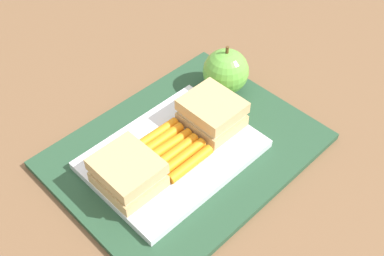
# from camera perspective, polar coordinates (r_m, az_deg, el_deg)

# --- Properties ---
(ground_plane) EXTENTS (2.40, 2.40, 0.00)m
(ground_plane) POSITION_cam_1_polar(r_m,az_deg,el_deg) (0.68, -0.75, -2.96)
(ground_plane) COLOR brown
(lunchbag_mat) EXTENTS (0.36, 0.28, 0.01)m
(lunchbag_mat) POSITION_cam_1_polar(r_m,az_deg,el_deg) (0.68, -0.75, -2.69)
(lunchbag_mat) COLOR #284C33
(lunchbag_mat) RESTS_ON ground_plane
(food_tray) EXTENTS (0.23, 0.17, 0.01)m
(food_tray) POSITION_cam_1_polar(r_m,az_deg,el_deg) (0.66, -2.32, -3.21)
(food_tray) COLOR white
(food_tray) RESTS_ON lunchbag_mat
(sandwich_half_left) EXTENTS (0.07, 0.08, 0.04)m
(sandwich_half_left) POSITION_cam_1_polar(r_m,az_deg,el_deg) (0.61, -7.80, -5.40)
(sandwich_half_left) COLOR tan
(sandwich_half_left) RESTS_ON food_tray
(sandwich_half_right) EXTENTS (0.07, 0.08, 0.04)m
(sandwich_half_right) POSITION_cam_1_polar(r_m,az_deg,el_deg) (0.68, 2.44, 1.86)
(sandwich_half_right) COLOR tan
(sandwich_half_right) RESTS_ON food_tray
(carrot_sticks_bundle) EXTENTS (0.08, 0.09, 0.02)m
(carrot_sticks_bundle) POSITION_cam_1_polar(r_m,az_deg,el_deg) (0.65, -2.35, -2.48)
(carrot_sticks_bundle) COLOR orange
(carrot_sticks_bundle) RESTS_ON food_tray
(apple) EXTENTS (0.07, 0.07, 0.08)m
(apple) POSITION_cam_1_polar(r_m,az_deg,el_deg) (0.74, 4.12, 6.86)
(apple) COLOR #66B742
(apple) RESTS_ON lunchbag_mat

